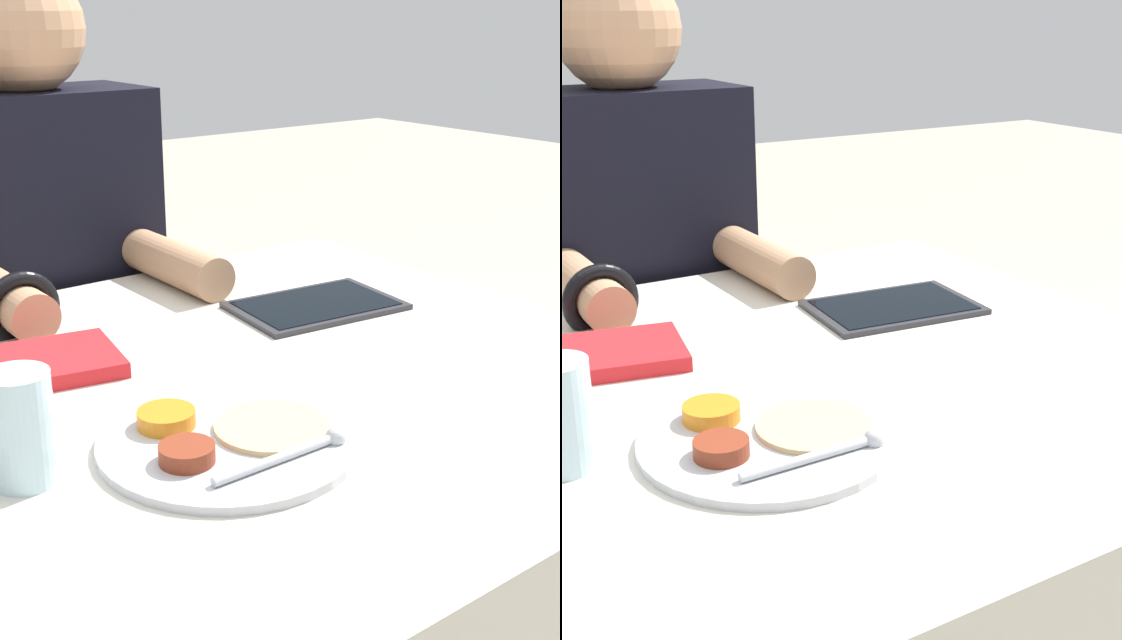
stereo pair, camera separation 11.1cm
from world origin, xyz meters
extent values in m
cube|color=beige|center=(0.00, 0.00, 0.35)|extent=(1.02, 0.93, 0.70)
cylinder|color=#B7BABF|center=(-0.11, -0.14, 0.71)|extent=(0.27, 0.27, 0.01)
cylinder|color=orange|center=(-0.15, -0.08, 0.72)|extent=(0.06, 0.06, 0.02)
cylinder|color=maroon|center=(-0.17, -0.16, 0.72)|extent=(0.06, 0.06, 0.02)
cylinder|color=tan|center=(-0.07, -0.15, 0.72)|extent=(0.12, 0.12, 0.01)
cylinder|color=#B7BABF|center=(-0.11, -0.21, 0.72)|extent=(0.15, 0.01, 0.01)
sphere|color=#B7BABF|center=(-0.03, -0.21, 0.72)|extent=(0.02, 0.02, 0.02)
cube|color=silver|center=(-0.19, 0.17, 0.71)|extent=(0.22, 0.17, 0.01)
cube|color=red|center=(-0.19, 0.17, 0.71)|extent=(0.23, 0.18, 0.02)
cube|color=#28282D|center=(0.24, 0.14, 0.71)|extent=(0.26, 0.19, 0.01)
cube|color=black|center=(0.24, 0.14, 0.71)|extent=(0.23, 0.16, 0.00)
cube|color=black|center=(0.00, 0.59, 0.22)|extent=(0.34, 0.22, 0.44)
cube|color=black|center=(0.00, 0.59, 0.72)|extent=(0.38, 0.20, 0.56)
sphere|color=tan|center=(0.00, 0.59, 1.10)|extent=(0.21, 0.21, 0.21)
cylinder|color=tan|center=(-0.15, 0.38, 0.74)|extent=(0.07, 0.25, 0.07)
cylinder|color=tan|center=(0.14, 0.38, 0.74)|extent=(0.07, 0.25, 0.07)
torus|color=black|center=(-0.15, 0.31, 0.74)|extent=(0.11, 0.02, 0.11)
cylinder|color=silver|center=(-0.31, -0.08, 0.76)|extent=(0.06, 0.06, 0.11)
camera|label=1|loc=(-0.57, -0.82, 1.14)|focal=50.00mm
camera|label=2|loc=(-0.48, -0.89, 1.14)|focal=50.00mm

